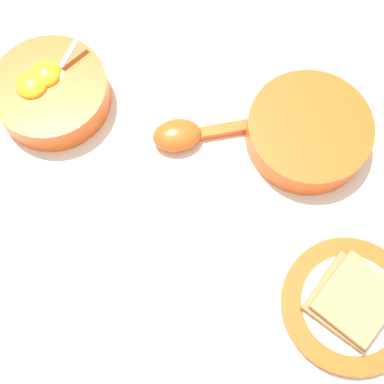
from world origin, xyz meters
name	(u,v)px	position (x,y,z in m)	size (l,w,h in m)	color
ground_plane	(158,196)	(0.00, 0.00, 0.00)	(3.00, 3.00, 0.00)	silver
egg_bowl	(51,92)	(0.13, -0.19, 0.03)	(0.18, 0.18, 0.08)	#DB5119
toast_plate	(350,305)	(-0.22, 0.21, 0.01)	(0.19, 0.19, 0.02)	#DB5119
toast_sandwich	(354,300)	(-0.22, 0.21, 0.03)	(0.14, 0.14, 0.03)	#9E7042
soup_spoon	(185,134)	(-0.06, -0.08, 0.02)	(0.16, 0.06, 0.03)	#DB5119
congee_bowl	(308,131)	(-0.24, -0.04, 0.03)	(0.18, 0.18, 0.05)	#DB5119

